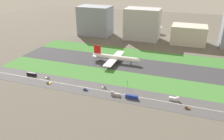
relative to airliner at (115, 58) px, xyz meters
The scene contains 21 objects.
ground_plane 15.90m from the airliner, ahead, with size 800.00×800.00×0.00m, color #5B564C.
runway 15.88m from the airliner, ahead, with size 280.00×46.00×0.10m, color #38383D.
grass_median_north 43.97m from the airliner, 70.37° to the left, with size 280.00×36.00×0.10m, color #3D7A33.
grass_median_south 43.97m from the airliner, 70.37° to the right, with size 280.00×36.00×0.10m, color #427F38.
highway 74.71m from the airliner, 78.67° to the right, with size 280.00×28.00×0.10m, color #4C4C4F.
highway_centerline 74.70m from the airliner, 78.67° to the right, with size 266.00×0.50×0.01m, color silver.
airliner is the anchor object (origin of this frame).
car_1 78.25m from the airliner, 92.40° to the right, with size 4.40×1.80×2.00m.
car_4 69.32m from the airliner, 79.67° to the right, with size 4.40×1.80×2.00m.
bus_0 100.14m from the airliner, 137.18° to the right, with size 11.60×2.50×3.50m.
car_0 120.01m from the airliner, 40.58° to the right, with size 4.40×1.80×2.00m.
bus_1 89.19m from the airliner, 61.12° to the right, with size 11.60×2.50×3.50m.
car_2 90.34m from the airliner, 120.13° to the right, with size 4.40×1.80×2.00m.
truck_1 104.59m from the airliner, 40.60° to the right, with size 8.40×2.50×4.00m.
car_3 86.18m from the airliner, 127.76° to the right, with size 4.40×1.80×2.00m.
truck_0 82.81m from the airliner, 70.62° to the right, with size 8.40×2.50×4.00m.
traffic_light 68.87m from the airliner, 60.65° to the right, with size 0.36×0.50×7.20m.
terminal_building 137.94m from the airliner, 123.47° to the left, with size 55.82×36.23×49.90m, color gray.
hangar_building 115.91m from the airliner, 85.58° to the left, with size 56.08×34.86×50.46m, color #B2B2B7.
office_tower 141.36m from the airliner, 53.88° to the left, with size 52.25×36.55×28.65m, color beige.
fuel_tank_west 161.30m from the airliner, 80.31° to the left, with size 16.90×16.90×12.40m, color silver.
Camera 1 is at (70.17, -248.77, 106.87)m, focal length 35.98 mm.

